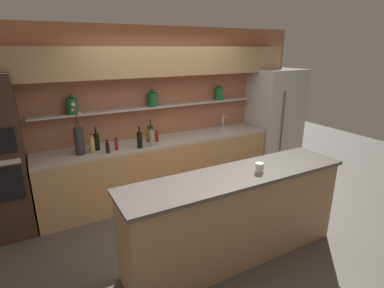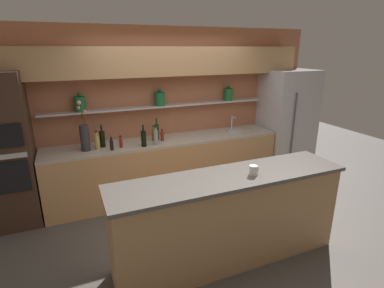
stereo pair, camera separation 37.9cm
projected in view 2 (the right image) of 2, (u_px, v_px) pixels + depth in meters
The scene contains 18 objects.
ground_plane at pixel (206, 232), 3.89m from camera, with size 12.00×12.00×0.00m, color #4C4742.
back_wall_unit at pixel (166, 96), 4.75m from camera, with size 5.20×0.44×2.60m.
back_counter_unit at pixel (167, 167), 4.79m from camera, with size 3.65×0.62×0.92m.
island_counter at pixel (229, 218), 3.26m from camera, with size 2.58×0.61×1.02m.
refrigerator at pixel (286, 124), 5.45m from camera, with size 0.86×0.73×1.92m.
oven_tower at pixel (5, 152), 3.82m from camera, with size 0.65×0.64×2.02m.
flower_vase at pixel (85, 136), 4.10m from camera, with size 0.13×0.13×0.70m.
sink_fixture at pixel (234, 130), 5.11m from camera, with size 0.28×0.28×0.25m.
bottle_oil_0 at pixel (154, 135), 4.56m from camera, with size 0.06×0.06×0.24m.
bottle_wine_1 at pixel (102, 139), 4.28m from camera, with size 0.08×0.08×0.33m.
bottle_wine_2 at pixel (144, 138), 4.30m from camera, with size 0.08×0.08×0.32m.
bottle_sauce_3 at pixel (162, 136), 4.58m from camera, with size 0.05×0.05×0.18m.
bottle_spirit_4 at pixel (97, 142), 4.18m from camera, with size 0.07×0.07×0.26m.
bottle_wine_5 at pixel (157, 131), 4.64m from camera, with size 0.07×0.07×0.33m.
bottle_sauce_6 at pixel (112, 145), 4.15m from camera, with size 0.05×0.05×0.19m.
bottle_sauce_7 at pixel (121, 142), 4.27m from camera, with size 0.05×0.05×0.17m.
bottle_spirit_8 at pixel (156, 137), 4.37m from camera, with size 0.07×0.07×0.28m.
coffee_mug at pixel (253, 170), 3.10m from camera, with size 0.11×0.09×0.10m.
Camera 2 is at (-1.48, -3.01, 2.29)m, focal length 28.00 mm.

